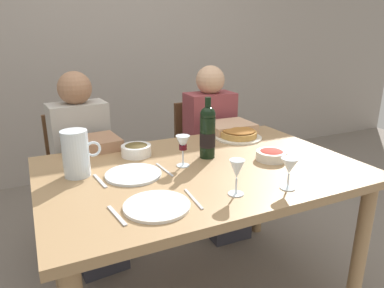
{
  "coord_description": "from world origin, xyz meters",
  "views": [
    {
      "loc": [
        -0.72,
        -1.4,
        1.38
      ],
      "look_at": [
        -0.02,
        0.06,
        0.86
      ],
      "focal_mm": 32.77,
      "sensor_mm": 36.0,
      "label": 1
    }
  ],
  "objects": [
    {
      "name": "back_wall",
      "position": [
        0.0,
        2.04,
        1.4
      ],
      "size": [
        8.0,
        0.1,
        2.8
      ],
      "primitive_type": "cube",
      "color": "#A3998E",
      "rests_on": "ground"
    },
    {
      "name": "knife_right_setting",
      "position": [
        -0.18,
        -0.29,
        0.76
      ],
      "size": [
        0.02,
        0.18,
        0.0
      ],
      "primitive_type": "cube",
      "rotation": [
        0.0,
        0.0,
        1.5
      ],
      "color": "silver",
      "rests_on": "dining_table"
    },
    {
      "name": "wine_glass_left_diner",
      "position": [
        0.21,
        -0.37,
        0.86
      ],
      "size": [
        0.07,
        0.07,
        0.13
      ],
      "color": "silver",
      "rests_on": "dining_table"
    },
    {
      "name": "dinner_plate_right_setting",
      "position": [
        -0.33,
        -0.29,
        0.77
      ],
      "size": [
        0.25,
        0.25,
        0.01
      ],
      "primitive_type": "cylinder",
      "color": "white",
      "rests_on": "dining_table"
    },
    {
      "name": "wine_glass_right_diner",
      "position": [
        -0.07,
        0.05,
        0.87
      ],
      "size": [
        0.07,
        0.07,
        0.15
      ],
      "color": "silver",
      "rests_on": "dining_table"
    },
    {
      "name": "diner_left",
      "position": [
        -0.44,
        0.66,
        0.62
      ],
      "size": [
        0.36,
        0.53,
        1.16
      ],
      "rotation": [
        0.0,
        0.0,
        3.23
      ],
      "color": "#B7B2A8",
      "rests_on": "ground"
    },
    {
      "name": "wine_bottle",
      "position": [
        0.09,
        0.11,
        0.89
      ],
      "size": [
        0.08,
        0.08,
        0.31
      ],
      "color": "black",
      "rests_on": "dining_table"
    },
    {
      "name": "diner_right",
      "position": [
        0.45,
        0.63,
        0.62
      ],
      "size": [
        0.34,
        0.51,
        1.16
      ],
      "rotation": [
        0.0,
        0.0,
        3.12
      ],
      "color": "#8E3D42",
      "rests_on": "ground"
    },
    {
      "name": "water_pitcher",
      "position": [
        -0.55,
        0.14,
        0.85
      ],
      "size": [
        0.17,
        0.12,
        0.21
      ],
      "color": "silver",
      "rests_on": "dining_table"
    },
    {
      "name": "salad_bowl",
      "position": [
        0.36,
        -0.07,
        0.79
      ],
      "size": [
        0.15,
        0.15,
        0.06
      ],
      "color": "silver",
      "rests_on": "dining_table"
    },
    {
      "name": "baked_tart",
      "position": [
        0.42,
        0.32,
        0.79
      ],
      "size": [
        0.28,
        0.28,
        0.06
      ],
      "color": "silver",
      "rests_on": "dining_table"
    },
    {
      "name": "fork_left_setting",
      "position": [
        -0.48,
        0.03,
        0.76
      ],
      "size": [
        0.03,
        0.16,
        0.0
      ],
      "primitive_type": "cube",
      "rotation": [
        0.0,
        0.0,
        1.68
      ],
      "color": "silver",
      "rests_on": "dining_table"
    },
    {
      "name": "spoon_right_setting",
      "position": [
        -0.48,
        -0.29,
        0.76
      ],
      "size": [
        0.03,
        0.16,
        0.0
      ],
      "primitive_type": "cube",
      "rotation": [
        0.0,
        0.0,
        1.7
      ],
      "color": "silver",
      "rests_on": "dining_table"
    },
    {
      "name": "olive_bowl",
      "position": [
        -0.23,
        0.29,
        0.79
      ],
      "size": [
        0.16,
        0.16,
        0.07
      ],
      "color": "white",
      "rests_on": "dining_table"
    },
    {
      "name": "dinner_plate_left_setting",
      "position": [
        -0.33,
        0.03,
        0.77
      ],
      "size": [
        0.25,
        0.25,
        0.01
      ],
      "primitive_type": "cylinder",
      "color": "silver",
      "rests_on": "dining_table"
    },
    {
      "name": "dining_table",
      "position": [
        0.0,
        0.0,
        0.67
      ],
      "size": [
        1.5,
        1.0,
        0.76
      ],
      "color": "#9E7A51",
      "rests_on": "ground"
    },
    {
      "name": "knife_left_setting",
      "position": [
        -0.18,
        0.03,
        0.76
      ],
      "size": [
        0.02,
        0.18,
        0.0
      ],
      "primitive_type": "cube",
      "rotation": [
        0.0,
        0.0,
        1.63
      ],
      "color": "silver",
      "rests_on": "dining_table"
    },
    {
      "name": "chair_left",
      "position": [
        -0.46,
        0.9,
        0.5
      ],
      "size": [
        0.43,
        0.43,
        0.87
      ],
      "rotation": [
        0.0,
        0.0,
        3.23
      ],
      "color": "brown",
      "rests_on": "ground"
    },
    {
      "name": "chair_right",
      "position": [
        0.45,
        0.87,
        0.5
      ],
      "size": [
        0.41,
        0.41,
        0.87
      ],
      "rotation": [
        0.0,
        0.0,
        3.12
      ],
      "color": "brown",
      "rests_on": "ground"
    },
    {
      "name": "wine_glass_centre",
      "position": [
        -0.01,
        -0.33,
        0.86
      ],
      "size": [
        0.06,
        0.06,
        0.15
      ],
      "color": "silver",
      "rests_on": "dining_table"
    }
  ]
}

